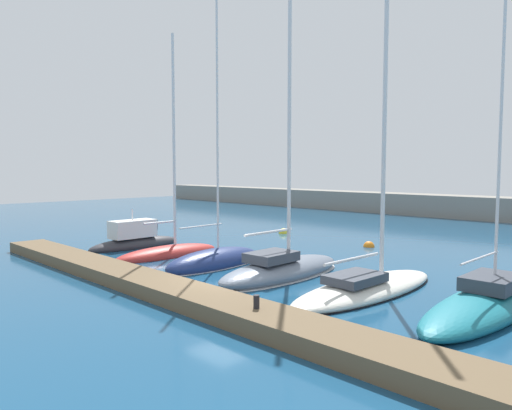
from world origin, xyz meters
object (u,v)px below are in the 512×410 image
object	(u,v)px
sailboat_ivory_fifth	(367,286)
sailboat_teal_sixth	(488,301)
sailboat_slate_fourth	(282,268)
mooring_buoy_orange	(369,247)
mooring_buoy_yellow	(284,233)
sailboat_red_second	(168,252)
sailboat_navy_third	(215,261)
dock_bollard	(256,302)
motorboat_charcoal_nearest	(135,240)

from	to	relation	value
sailboat_ivory_fifth	sailboat_teal_sixth	distance (m)	4.53
sailboat_slate_fourth	mooring_buoy_orange	xyz separation A→B (m)	(-1.77, 10.55, -0.43)
sailboat_teal_sixth	mooring_buoy_yellow	xyz separation A→B (m)	(-18.91, 10.21, -0.36)
sailboat_red_second	mooring_buoy_orange	bearing A→B (deg)	-29.13
sailboat_red_second	mooring_buoy_yellow	distance (m)	12.29
sailboat_red_second	sailboat_teal_sixth	xyz separation A→B (m)	(17.15, 1.95, 0.11)
sailboat_navy_third	sailboat_teal_sixth	xyz separation A→B (m)	(12.93, 1.93, 0.05)
dock_bollard	mooring_buoy_orange	bearing A→B (deg)	109.73
sailboat_teal_sixth	dock_bollard	distance (m)	8.50
mooring_buoy_orange	dock_bollard	world-z (taller)	dock_bollard
motorboat_charcoal_nearest	sailboat_slate_fourth	bearing A→B (deg)	-89.03
sailboat_navy_third	mooring_buoy_yellow	xyz separation A→B (m)	(-5.98, 12.14, -0.31)
sailboat_red_second	sailboat_slate_fourth	bearing A→B (deg)	-84.17
motorboat_charcoal_nearest	sailboat_ivory_fifth	size ratio (longest dim) A/B	0.45
mooring_buoy_orange	mooring_buoy_yellow	xyz separation A→B (m)	(-8.32, 0.93, 0.00)
mooring_buoy_yellow	dock_bollard	distance (m)	22.34
dock_bollard	sailboat_red_second	bearing A→B (deg)	157.71
sailboat_ivory_fifth	mooring_buoy_yellow	world-z (taller)	sailboat_ivory_fifth
sailboat_navy_third	motorboat_charcoal_nearest	bearing A→B (deg)	85.25
sailboat_ivory_fifth	mooring_buoy_orange	xyz separation A→B (m)	(-6.16, 10.20, -0.31)
sailboat_red_second	sailboat_slate_fourth	world-z (taller)	sailboat_slate_fourth
sailboat_slate_fourth	mooring_buoy_yellow	size ratio (longest dim) A/B	17.74
motorboat_charcoal_nearest	sailboat_red_second	xyz separation A→B (m)	(4.15, -0.27, -0.23)
mooring_buoy_orange	mooring_buoy_yellow	world-z (taller)	mooring_buoy_yellow
motorboat_charcoal_nearest	sailboat_ivory_fifth	world-z (taller)	sailboat_ivory_fifth
sailboat_red_second	mooring_buoy_yellow	world-z (taller)	sailboat_red_second
motorboat_charcoal_nearest	mooring_buoy_orange	size ratio (longest dim) A/B	8.84
sailboat_ivory_fifth	sailboat_teal_sixth	xyz separation A→B (m)	(4.44, 0.92, 0.06)
dock_bollard	motorboat_charcoal_nearest	bearing A→B (deg)	162.06
sailboat_slate_fourth	mooring_buoy_orange	distance (m)	10.71
sailboat_ivory_fifth	dock_bollard	bearing A→B (deg)	179.22
sailboat_navy_third	mooring_buoy_orange	xyz separation A→B (m)	(2.34, 11.22, -0.31)
sailboat_teal_sixth	dock_bollard	xyz separation A→B (m)	(-4.74, -7.04, 0.44)
sailboat_red_second	sailboat_navy_third	distance (m)	4.22
sailboat_ivory_fifth	dock_bollard	world-z (taller)	sailboat_ivory_fifth
sailboat_teal_sixth	mooring_buoy_orange	world-z (taller)	sailboat_teal_sixth
sailboat_red_second	sailboat_ivory_fifth	bearing A→B (deg)	-84.22
sailboat_ivory_fifth	dock_bollard	size ratio (longest dim) A/B	33.11
sailboat_slate_fourth	sailboat_ivory_fifth	world-z (taller)	sailboat_slate_fourth
sailboat_ivory_fifth	sailboat_teal_sixth	world-z (taller)	sailboat_teal_sixth
sailboat_navy_third	dock_bollard	world-z (taller)	sailboat_navy_third
motorboat_charcoal_nearest	mooring_buoy_yellow	world-z (taller)	motorboat_charcoal_nearest
sailboat_slate_fourth	sailboat_ivory_fifth	size ratio (longest dim) A/B	1.00
sailboat_slate_fourth	mooring_buoy_orange	bearing A→B (deg)	8.04
sailboat_ivory_fifth	dock_bollard	distance (m)	6.15
sailboat_navy_third	mooring_buoy_orange	bearing A→B (deg)	-14.79
sailboat_red_second	dock_bollard	xyz separation A→B (m)	(12.41, -5.09, 0.55)
motorboat_charcoal_nearest	sailboat_red_second	bearing A→B (deg)	-94.69
mooring_buoy_orange	mooring_buoy_yellow	size ratio (longest dim) A/B	0.89
sailboat_teal_sixth	sailboat_slate_fourth	bearing A→B (deg)	98.02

